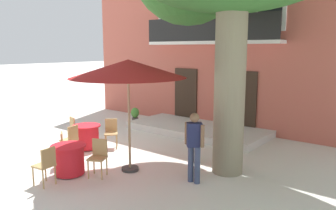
% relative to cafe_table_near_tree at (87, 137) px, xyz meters
% --- Properties ---
extents(ground_plane, '(120.00, 120.00, 0.00)m').
position_rel_cafe_table_near_tree_xyz_m(ground_plane, '(0.68, 0.01, -0.39)').
color(ground_plane, silver).
extents(building_facade, '(13.00, 5.09, 7.50)m').
position_rel_cafe_table_near_tree_xyz_m(building_facade, '(1.54, 7.00, 3.36)').
color(building_facade, '#BC5B4C').
rests_on(building_facade, ground).
extents(entrance_step_platform, '(5.23, 2.29, 0.25)m').
position_rel_cafe_table_near_tree_xyz_m(entrance_step_platform, '(1.54, 3.87, -0.27)').
color(entrance_step_platform, silver).
rests_on(entrance_step_platform, ground).
extents(cafe_table_near_tree, '(0.86, 0.86, 0.76)m').
position_rel_cafe_table_near_tree_xyz_m(cafe_table_near_tree, '(0.00, 0.00, 0.00)').
color(cafe_table_near_tree, red).
rests_on(cafe_table_near_tree, ground).
extents(cafe_chair_near_tree_0, '(0.46, 0.46, 0.91)m').
position_rel_cafe_table_near_tree_xyz_m(cafe_chair_near_tree_0, '(0.20, -0.73, 0.14)').
color(cafe_chair_near_tree_0, tan).
rests_on(cafe_chair_near_tree_0, ground).
extents(cafe_chair_near_tree_1, '(0.57, 0.57, 0.91)m').
position_rel_cafe_table_near_tree_xyz_m(cafe_chair_near_tree_1, '(0.48, 0.58, 0.14)').
color(cafe_chair_near_tree_1, tan).
rests_on(cafe_chair_near_tree_1, ground).
extents(cafe_chair_near_tree_2, '(0.49, 0.49, 0.91)m').
position_rel_cafe_table_near_tree_xyz_m(cafe_chair_near_tree_2, '(-0.74, 0.13, 0.14)').
color(cafe_chair_near_tree_2, tan).
rests_on(cafe_chair_near_tree_2, ground).
extents(cafe_table_middle, '(0.86, 0.86, 0.76)m').
position_rel_cafe_table_near_tree_xyz_m(cafe_table_middle, '(1.41, -1.64, 0.00)').
color(cafe_table_middle, red).
rests_on(cafe_table_middle, ground).
extents(cafe_chair_middle_0, '(0.54, 0.54, 0.91)m').
position_rel_cafe_table_near_tree_xyz_m(cafe_chair_middle_0, '(2.04, -1.23, 0.14)').
color(cafe_chair_middle_0, tan).
rests_on(cafe_chair_middle_0, ground).
extents(cafe_chair_middle_1, '(0.56, 0.56, 0.91)m').
position_rel_cafe_table_near_tree_xyz_m(cafe_chair_middle_1, '(0.76, -1.27, 0.14)').
color(cafe_chair_middle_1, tan).
rests_on(cafe_chair_middle_1, ground).
extents(cafe_chair_middle_2, '(0.45, 0.45, 0.91)m').
position_rel_cafe_table_near_tree_xyz_m(cafe_chair_middle_2, '(1.59, -2.38, 0.14)').
color(cafe_chair_middle_2, tan).
rests_on(cafe_chair_middle_2, ground).
extents(cafe_umbrella, '(2.90, 2.90, 2.85)m').
position_rel_cafe_table_near_tree_xyz_m(cafe_umbrella, '(2.39, -0.49, 2.22)').
color(cafe_umbrella, '#997A56').
rests_on(cafe_umbrella, ground).
extents(ground_planter_left, '(0.35, 0.35, 0.65)m').
position_rel_cafe_table_near_tree_xyz_m(ground_planter_left, '(-1.42, 3.62, -0.03)').
color(ground_planter_left, '#47423D').
rests_on(ground_planter_left, ground).
extents(pedestrian_near_entrance, '(0.53, 0.39, 1.66)m').
position_rel_cafe_table_near_tree_xyz_m(pedestrian_near_entrance, '(4.12, -0.11, 0.55)').
color(pedestrian_near_entrance, '#384260').
rests_on(pedestrian_near_entrance, ground).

